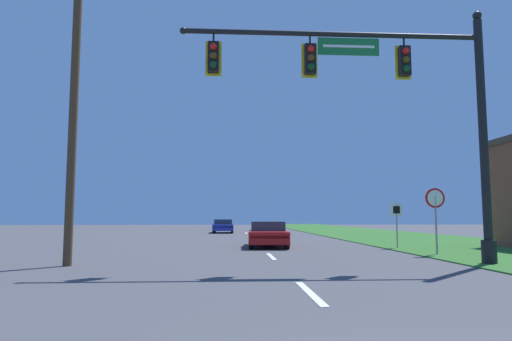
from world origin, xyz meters
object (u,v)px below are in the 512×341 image
(stop_sign, at_px, (435,206))
(car_ahead, at_px, (268,234))
(signal_mast, at_px, (401,102))
(far_car, at_px, (223,226))
(route_sign_post, at_px, (396,215))
(utility_pole_near, at_px, (74,90))

(stop_sign, bearing_deg, car_ahead, 138.87)
(signal_mast, relative_size, stop_sign, 3.88)
(car_ahead, relative_size, far_car, 1.07)
(signal_mast, distance_m, stop_sign, 5.30)
(route_sign_post, relative_size, utility_pole_near, 0.20)
(car_ahead, distance_m, stop_sign, 8.05)
(signal_mast, xyz_separation_m, route_sign_post, (2.39, 7.09, -3.50))
(signal_mast, bearing_deg, stop_sign, 53.28)
(signal_mast, bearing_deg, route_sign_post, 71.39)
(stop_sign, distance_m, route_sign_post, 3.70)
(far_car, bearing_deg, signal_mast, -78.19)
(signal_mast, relative_size, utility_pole_near, 0.94)
(car_ahead, relative_size, route_sign_post, 2.32)
(signal_mast, relative_size, car_ahead, 2.07)
(stop_sign, bearing_deg, utility_pole_near, -166.36)
(stop_sign, bearing_deg, route_sign_post, 92.40)
(route_sign_post, height_order, utility_pole_near, utility_pole_near)
(stop_sign, height_order, route_sign_post, stop_sign)
(far_car, xyz_separation_m, route_sign_post, (8.25, -20.94, 0.92))
(signal_mast, height_order, utility_pole_near, utility_pole_near)
(car_ahead, bearing_deg, far_car, 97.10)
(stop_sign, xyz_separation_m, utility_pole_near, (-12.66, -3.07, 3.47))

